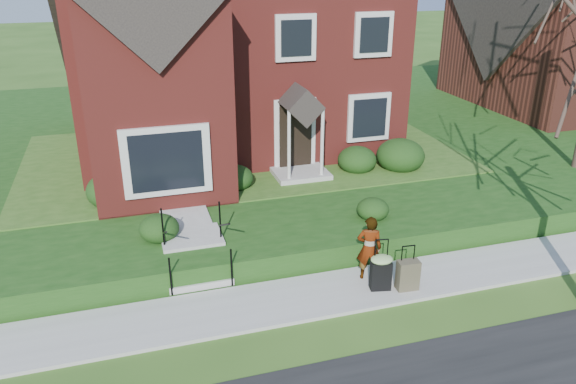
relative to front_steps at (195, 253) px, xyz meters
name	(u,v)px	position (x,y,z in m)	size (l,w,h in m)	color
ground	(325,296)	(2.50, -1.84, -0.47)	(120.00, 120.00, 0.00)	#2D5119
sidewalk	(325,294)	(2.50, -1.84, -0.43)	(60.00, 1.60, 0.08)	#9E9B93
terrace	(324,129)	(6.50, 9.06, -0.17)	(44.00, 20.00, 0.60)	#183E11
walkway	(178,195)	(0.00, 3.16, 0.16)	(1.20, 6.00, 0.06)	#9E9B93
main_house	(221,4)	(2.29, 7.76, 4.79)	(10.40, 10.20, 9.40)	maroon
front_steps	(195,253)	(0.00, 0.00, 0.00)	(1.40, 2.02, 1.50)	#9E9B93
foundation_shrubs	(285,172)	(3.03, 2.95, 0.58)	(10.04, 4.28, 1.04)	black
woman	(369,248)	(3.61, -1.55, 0.36)	(0.55, 0.36, 1.50)	#999999
suitcase_black	(381,270)	(3.68, -2.04, 0.06)	(0.55, 0.48, 1.17)	black
suitcase_olive	(408,275)	(4.24, -2.21, -0.05)	(0.49, 0.29, 1.02)	#4A4531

